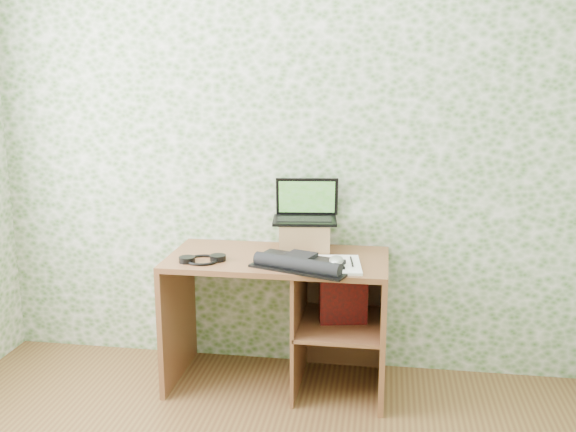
% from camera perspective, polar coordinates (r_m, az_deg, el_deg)
% --- Properties ---
extents(wall_back, '(3.50, 0.00, 3.50)m').
position_cam_1_polar(wall_back, '(3.70, -0.15, 5.91)').
color(wall_back, silver).
rests_on(wall_back, ground).
extents(desk, '(1.20, 0.60, 0.75)m').
position_cam_1_polar(desk, '(3.61, 0.40, -7.66)').
color(desk, brown).
rests_on(desk, floor).
extents(riser, '(0.30, 0.26, 0.17)m').
position_cam_1_polar(riser, '(3.61, 1.48, -1.82)').
color(riser, '#8F6340').
rests_on(riser, desk).
extents(laptop, '(0.38, 0.29, 0.24)m').
position_cam_1_polar(laptop, '(3.61, 1.57, 0.47)').
color(laptop, black).
rests_on(laptop, riser).
extents(keyboard, '(0.52, 0.41, 0.07)m').
position_cam_1_polar(keyboard, '(3.32, 0.95, -4.18)').
color(keyboard, black).
rests_on(keyboard, desk).
extents(headphones, '(0.24, 0.23, 0.03)m').
position_cam_1_polar(headphones, '(3.46, -7.60, -3.84)').
color(headphones, black).
rests_on(headphones, desk).
extents(notepad, '(0.26, 0.35, 0.02)m').
position_cam_1_polar(notepad, '(3.36, 4.51, -4.36)').
color(notepad, white).
rests_on(notepad, desk).
extents(mouse, '(0.11, 0.14, 0.04)m').
position_cam_1_polar(mouse, '(3.30, 4.31, -4.17)').
color(mouse, '#B9B9BB').
rests_on(mouse, notepad).
extents(pen, '(0.03, 0.16, 0.01)m').
position_cam_1_polar(pen, '(3.38, 5.68, -4.05)').
color(pen, black).
rests_on(pen, notepad).
extents(red_box, '(0.27, 0.13, 0.31)m').
position_cam_1_polar(red_box, '(3.54, 4.94, -7.08)').
color(red_box, maroon).
rests_on(red_box, desk).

